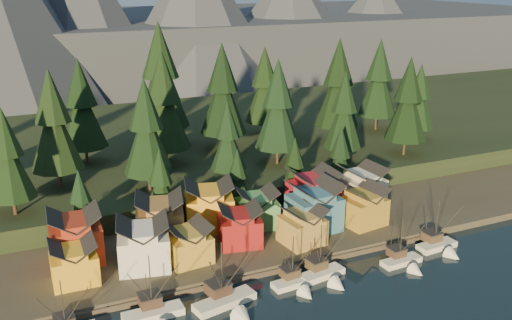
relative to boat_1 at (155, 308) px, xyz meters
name	(u,v)px	position (x,y,z in m)	size (l,w,h in m)	color
ground	(304,320)	(21.69, -9.33, -2.28)	(500.00, 500.00, 0.00)	black
shore_strip	(217,220)	(21.69, 30.67, -1.53)	(400.00, 50.00, 1.50)	#39342A
hillside	(158,148)	(21.69, 80.67, 0.72)	(420.00, 100.00, 6.00)	black
dock	(261,269)	(21.69, 7.17, -1.78)	(80.00, 4.00, 1.00)	#4F4538
mountain_ridge	(78,30)	(17.49, 204.26, 23.78)	(560.00, 190.00, 90.00)	#3E4450
boat_1	(155,308)	(0.00, 0.00, 0.00)	(9.96, 10.84, 11.84)	silver
boat_2	(229,296)	(11.89, -1.51, 0.06)	(11.48, 12.11, 12.48)	silver
boat_3	(297,277)	(25.06, -0.33, -0.22)	(8.35, 8.99, 10.36)	white
boat_4	(326,268)	(31.09, 0.13, -0.08)	(9.25, 9.82, 11.15)	white
boat_5	(405,256)	(47.17, -1.69, -0.28)	(8.41, 9.09, 10.19)	silver
boat_6	(441,240)	(57.54, 0.50, 0.02)	(8.70, 9.38, 11.31)	silver
house_front_0	(74,261)	(-10.06, 14.76, 3.22)	(7.68, 7.26, 7.61)	gold
house_front_1	(143,242)	(2.08, 15.07, 4.11)	(10.55, 10.27, 9.30)	silver
house_front_2	(188,242)	(10.03, 14.00, 3.11)	(8.28, 8.33, 7.40)	gold
house_front_3	(240,224)	(21.35, 16.48, 3.45)	(9.27, 8.98, 8.03)	maroon
house_front_4	(302,224)	(32.66, 11.97, 3.22)	(8.38, 8.89, 7.61)	#A9843C
house_front_5	(314,205)	(37.97, 16.61, 4.57)	(10.06, 9.22, 10.17)	#366680
house_front_6	(363,204)	(48.66, 14.59, 3.63)	(9.48, 9.09, 8.38)	#A37C2A
house_back_0	(76,235)	(-8.69, 22.39, 4.45)	(9.50, 9.15, 9.96)	maroon
house_back_1	(160,218)	(7.26, 23.07, 4.53)	(10.91, 10.99, 10.10)	olive
house_back_2	(209,204)	(18.39, 25.89, 4.59)	(11.48, 10.91, 10.22)	orange
house_back_3	(257,207)	(27.71, 22.54, 3.57)	(9.00, 8.23, 8.27)	#49884B
house_back_4	(313,192)	(41.13, 22.83, 4.65)	(9.74, 9.37, 10.34)	maroon
house_back_5	(362,186)	(53.46, 22.39, 4.28)	(9.07, 9.17, 9.63)	beige
tree_hill_2	(7,157)	(-18.31, 38.67, 15.83)	(9.51, 9.51, 22.15)	#332319
tree_hill_3	(54,124)	(-8.31, 50.67, 18.59)	(11.67, 11.67, 27.19)	#332319
tree_hill_4	(82,107)	(-0.31, 65.67, 18.34)	(11.47, 11.47, 26.73)	#332319
tree_hill_5	(146,130)	(9.69, 40.67, 17.60)	(10.90, 10.90, 25.38)	#332319
tree_hill_6	(164,104)	(17.69, 55.67, 19.60)	(12.46, 12.46, 29.03)	#332319
tree_hill_7	(228,138)	(27.69, 38.67, 14.15)	(8.19, 8.19, 19.08)	#332319
tree_hill_8	(223,92)	(35.69, 62.67, 19.55)	(12.43, 12.43, 28.95)	#332319
tree_hill_9	(278,107)	(43.69, 45.67, 18.32)	(11.46, 11.46, 26.70)	#332319
tree_hill_10	(265,87)	(51.69, 70.67, 18.12)	(11.30, 11.30, 26.33)	#332319
tree_hill_11	(344,113)	(59.69, 40.67, 16.52)	(10.05, 10.05, 23.41)	#332319
tree_hill_12	(338,86)	(67.69, 56.67, 19.76)	(12.59, 12.59, 29.33)	#332319
tree_hill_13	(408,102)	(77.69, 38.67, 17.97)	(11.19, 11.19, 26.07)	#332319
tree_hill_14	(379,81)	(85.69, 62.67, 18.86)	(11.89, 11.89, 27.69)	#332319
tree_hill_15	(161,79)	(21.69, 72.67, 22.40)	(14.66, 14.66, 34.15)	#332319
tree_hill_17	(419,99)	(89.69, 48.67, 15.76)	(9.45, 9.45, 22.01)	#332319
tree_shore_0	(81,202)	(-6.31, 30.67, 7.34)	(6.39, 6.39, 14.87)	#332319
tree_shore_1	(161,185)	(9.69, 30.67, 8.54)	(7.32, 7.32, 17.06)	#332319
tree_shore_2	(237,178)	(26.69, 30.67, 7.36)	(6.40, 6.40, 14.91)	#332319
tree_shore_3	(295,168)	(40.69, 30.67, 7.86)	(6.79, 6.79, 15.82)	#332319
tree_shore_4	(340,158)	(52.69, 30.67, 8.62)	(7.38, 7.38, 17.20)	#332319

